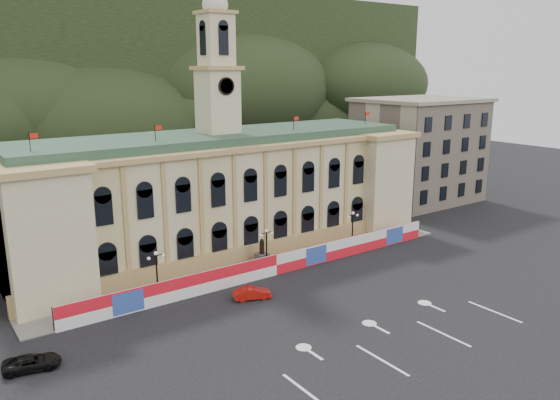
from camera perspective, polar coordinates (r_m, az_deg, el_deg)
ground at (r=54.56m, az=8.94°, el=-12.41°), size 260.00×260.00×0.00m
lane_markings at (r=51.54m, az=12.94°, el=-14.24°), size 26.00×10.00×0.02m
hill_ridge at (r=160.43m, az=-23.47°, el=10.98°), size 230.00×80.00×64.00m
city_hall at (r=73.05m, az=-6.14°, el=0.93°), size 56.20×17.60×37.10m
side_building_right at (r=102.78m, az=14.26°, el=5.11°), size 21.00×17.00×18.60m
hoarding_fence at (r=64.73m, az=-0.40°, el=-6.76°), size 50.00×0.44×2.50m
pavement at (r=67.18m, az=-1.77°, el=-7.05°), size 56.00×5.50×0.16m
statue at (r=67.00m, az=-1.89°, el=-6.11°), size 1.40×1.40×3.72m
lamp_left at (r=59.34m, az=-12.76°, el=-7.17°), size 1.96×0.44×5.15m
lamp_center at (r=65.60m, az=-1.42°, el=-4.79°), size 1.96×0.44×5.15m
lamp_right at (r=74.00m, az=7.59°, el=-2.76°), size 1.96×0.44×5.15m
red_sedan at (r=58.48m, az=-2.92°, el=-9.70°), size 3.93×4.89×1.32m
black_suv at (r=50.19m, az=-24.50°, el=-15.20°), size 4.01×5.37×1.24m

